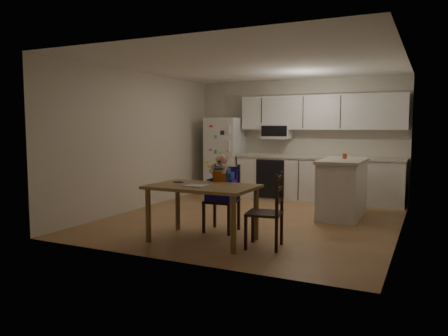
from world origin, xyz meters
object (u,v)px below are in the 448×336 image
refrigerator (225,156)px  chair_booster (223,184)px  red_cup (345,156)px  chair_side (272,206)px  dining_table (203,193)px  kitchen_island (342,188)px

refrigerator → chair_booster: size_ratio=1.50×
red_cup → chair_side: red_cup is taller
refrigerator → red_cup: refrigerator is taller
dining_table → chair_booster: 0.62m
chair_booster → chair_side: size_ratio=1.20×
chair_booster → chair_side: bearing=-33.2°
red_cup → chair_side: 2.55m
refrigerator → chair_booster: 3.42m
refrigerator → chair_side: refrigerator is taller
red_cup → chair_booster: (-1.37, -1.92, -0.33)m
refrigerator → dining_table: 3.99m
chair_booster → refrigerator: bearing=112.2°
red_cup → chair_booster: 2.38m
refrigerator → kitchen_island: 3.16m
dining_table → chair_side: (0.94, 0.06, -0.11)m
refrigerator → chair_side: 4.38m
dining_table → chair_side: bearing=3.9°
kitchen_island → dining_table: kitchen_island is taller
kitchen_island → chair_booster: 2.24m
refrigerator → kitchen_island: refrigerator is taller
kitchen_island → chair_booster: chair_booster is taller
red_cup → chair_side: size_ratio=0.09×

